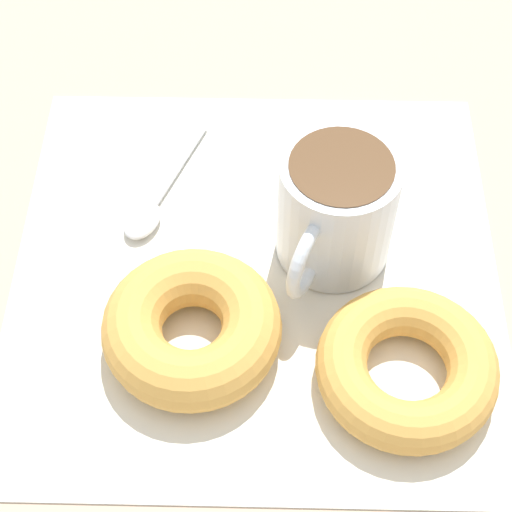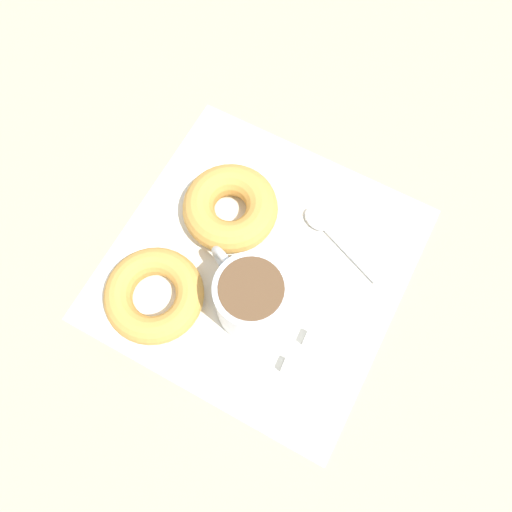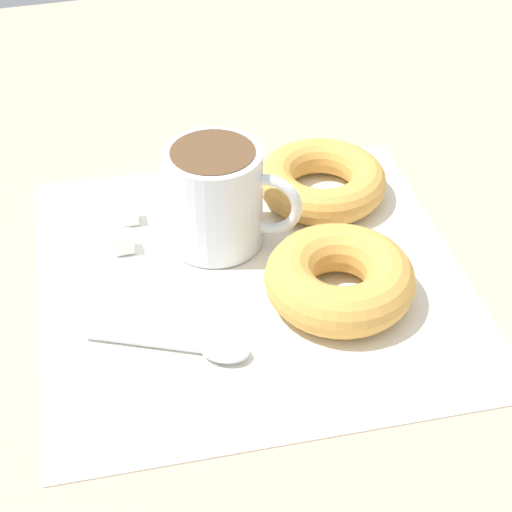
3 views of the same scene
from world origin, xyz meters
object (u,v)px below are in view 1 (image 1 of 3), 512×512
(spoon, at_px, (153,205))
(sugar_cube, at_px, (384,167))
(coffee_cup, at_px, (336,210))
(sugar_cube_extra, at_px, (332,158))
(donut_far, at_px, (407,367))
(donut_near_cup, at_px, (192,327))

(spoon, bearing_deg, sugar_cube, -81.02)
(spoon, bearing_deg, coffee_cup, -107.99)
(coffee_cup, relative_size, sugar_cube_extra, 6.65)
(coffee_cup, xyz_separation_m, spoon, (0.04, 0.13, -0.04))
(donut_far, height_order, sugar_cube_extra, donut_far)
(donut_far, relative_size, sugar_cube, 7.42)
(spoon, height_order, sugar_cube_extra, sugar_cube_extra)
(spoon, relative_size, sugar_cube_extra, 7.33)
(donut_near_cup, height_order, sugar_cube, donut_near_cup)
(coffee_cup, height_order, donut_far, coffee_cup)
(sugar_cube, bearing_deg, spoon, 98.98)
(donut_near_cup, bearing_deg, sugar_cube, -45.25)
(spoon, distance_m, sugar_cube, 0.18)
(donut_far, bearing_deg, sugar_cube, -2.74)
(coffee_cup, bearing_deg, sugar_cube, -33.63)
(donut_far, xyz_separation_m, spoon, (0.15, 0.17, -0.01))
(coffee_cup, relative_size, donut_far, 0.92)
(donut_near_cup, bearing_deg, coffee_cup, -53.14)
(sugar_cube, xyz_separation_m, sugar_cube_extra, (0.01, 0.04, 0.00))
(donut_near_cup, bearing_deg, spoon, 14.92)
(coffee_cup, height_order, sugar_cube_extra, coffee_cup)
(donut_near_cup, distance_m, sugar_cube_extra, 0.19)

